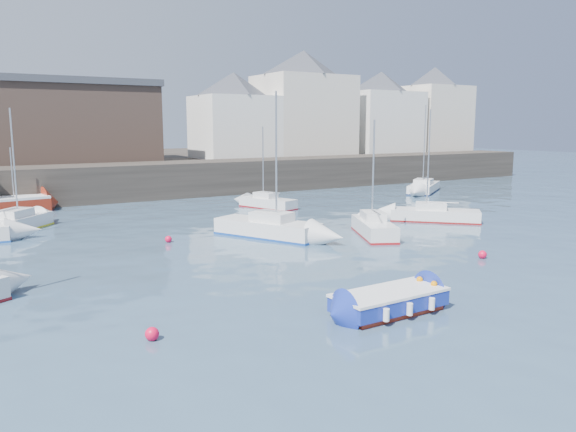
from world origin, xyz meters
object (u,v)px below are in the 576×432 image
sailboat_h (13,224)px  buoy_near (152,340)px  buoy_far (169,242)px  buoy_mid (482,258)px  sailboat_c (374,227)px  sailboat_g (424,187)px  blue_dinghy (389,301)px  sailboat_f (268,202)px  sailboat_d (435,215)px  sailboat_b (268,228)px

sailboat_h → buoy_near: sailboat_h is taller
buoy_far → buoy_near: bearing=-110.9°
sailboat_h → buoy_mid: size_ratio=18.24×
sailboat_c → sailboat_h: 21.37m
buoy_mid → sailboat_h: bearing=134.1°
buoy_near → buoy_mid: 16.79m
sailboat_c → sailboat_g: size_ratio=0.81×
blue_dinghy → sailboat_c: bearing=52.8°
sailboat_h → buoy_near: (1.84, -21.11, -0.47)m
sailboat_c → buoy_mid: 7.01m
sailboat_g → sailboat_h: size_ratio=1.11×
blue_dinghy → sailboat_g: (25.94, 24.96, 0.03)m
sailboat_c → sailboat_f: sailboat_c is taller
sailboat_c → buoy_far: (-10.67, 4.33, -0.50)m
buoy_mid → sailboat_d: bearing=56.8°
sailboat_b → sailboat_d: (12.00, -1.00, -0.09)m
sailboat_c → sailboat_g: (17.82, 14.27, -0.04)m
sailboat_b → buoy_mid: bearing=-57.4°
sailboat_b → sailboat_d: bearing=-4.8°
sailboat_f → sailboat_g: sailboat_g is taller
sailboat_b → blue_dinghy: bearing=-101.6°
sailboat_c → sailboat_f: bearing=89.6°
sailboat_f → sailboat_g: 17.81m
sailboat_d → sailboat_g: size_ratio=0.90×
sailboat_b → sailboat_h: sailboat_b is taller
buoy_mid → buoy_far: (-11.60, 11.26, 0.00)m
sailboat_d → buoy_near: (-22.41, -10.83, -0.44)m
sailboat_h → sailboat_b: bearing=-37.1°
sailboat_c → buoy_near: sailboat_c is taller
buoy_far → sailboat_f: bearing=38.0°
buoy_mid → buoy_far: 16.17m
sailboat_h → sailboat_g: bearing=3.4°
sailboat_d → buoy_far: bearing=171.9°
sailboat_g → sailboat_d: bearing=-131.9°
sailboat_d → buoy_far: (-17.34, 2.47, -0.44)m
sailboat_b → buoy_near: (-10.41, -11.83, -0.53)m
blue_dinghy → sailboat_b: sailboat_b is taller
blue_dinghy → buoy_far: bearing=99.6°
sailboat_d → buoy_near: 24.89m
sailboat_d → buoy_mid: sailboat_d is taller
sailboat_d → sailboat_f: (-6.59, 10.89, -0.01)m
sailboat_g → buoy_far: 30.18m
sailboat_d → blue_dinghy: bearing=-139.7°
sailboat_b → buoy_mid: size_ratio=20.30×
sailboat_b → sailboat_h: (-12.25, 9.28, -0.05)m
sailboat_g → sailboat_c: bearing=-141.3°
sailboat_b → sailboat_f: bearing=61.3°
sailboat_b → buoy_near: bearing=-131.3°
sailboat_d → sailboat_g: 16.69m
buoy_near → sailboat_c: bearing=29.7°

